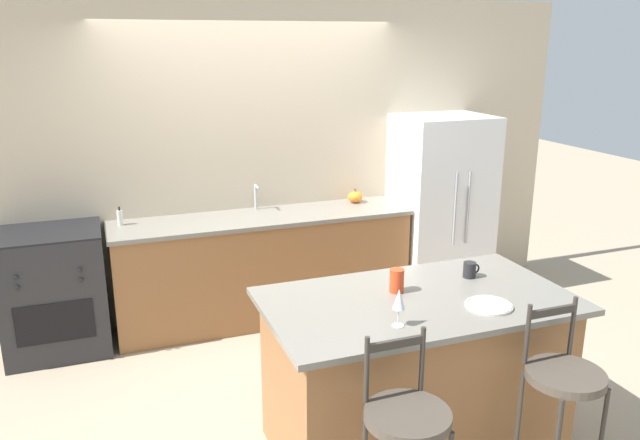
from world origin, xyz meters
name	(u,v)px	position (x,y,z in m)	size (l,w,h in m)	color
ground_plane	(276,333)	(0.00, 0.00, 0.00)	(18.00, 18.00, 0.00)	tan
wall_back	(252,159)	(0.00, 0.66, 1.35)	(6.00, 0.07, 2.70)	beige
back_counter	(264,267)	(0.00, 0.36, 0.47)	(2.52, 0.64, 0.93)	#936038
sink_faucet	(256,194)	(0.00, 0.55, 1.07)	(0.02, 0.13, 0.22)	#ADAFB5
kitchen_island	(415,373)	(0.36, -1.69, 0.48)	(1.75, 0.97, 0.95)	#936038
refrigerator	(440,208)	(1.68, 0.30, 0.85)	(0.82, 0.71, 1.70)	white
oven_range	(55,291)	(-1.67, 0.33, 0.49)	(0.75, 0.65, 0.97)	#28282B
bar_stool_near	(406,440)	(-0.09, -2.43, 0.63)	(0.39, 0.39, 1.10)	#332D28
bar_stool_far	(562,397)	(0.81, -2.39, 0.63)	(0.39, 0.39, 1.10)	#332D28
dinner_plate	(489,305)	(0.66, -1.93, 0.96)	(0.26, 0.26, 0.02)	beige
wine_glass	(399,300)	(0.09, -1.97, 1.09)	(0.07, 0.07, 0.20)	white
coffee_mug	(470,270)	(0.81, -1.52, 1.00)	(0.11, 0.08, 0.10)	#232326
tumbler_cup	(397,281)	(0.28, -1.57, 1.02)	(0.08, 0.08, 0.14)	red
pumpkin_decoration	(355,197)	(0.90, 0.48, 0.98)	(0.13, 0.13, 0.13)	orange
soap_bottle	(120,217)	(-1.14, 0.46, 0.99)	(0.05, 0.05, 0.15)	silver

